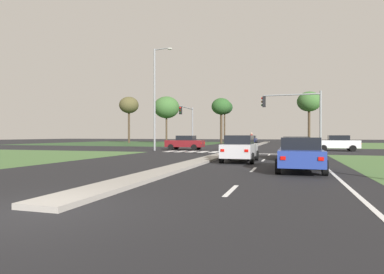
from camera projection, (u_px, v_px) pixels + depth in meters
name	position (u px, v px, depth m)	size (l,w,h in m)	color
ground_plane	(241.00, 150.00, 35.43)	(200.00, 200.00, 0.00)	black
grass_verge_far_left	(135.00, 143.00, 66.29)	(35.00, 35.00, 0.01)	#2D4C28
median_island_near	(190.00, 164.00, 17.25)	(1.20, 22.00, 0.14)	gray
median_island_far	(261.00, 144.00, 59.35)	(1.20, 36.00, 0.14)	gray
lane_dash_near	(231.00, 191.00, 9.30)	(0.14, 2.00, 0.01)	silver
lane_dash_second	(253.00, 170.00, 15.04)	(0.14, 2.00, 0.01)	silver
lane_dash_third	(263.00, 160.00, 20.78)	(0.14, 2.00, 0.01)	silver
lane_dash_fourth	(269.00, 155.00, 26.52)	(0.14, 2.00, 0.01)	silver
edge_line_right	(325.00, 167.00, 16.22)	(0.14, 24.00, 0.01)	silver
stop_bar_near	(274.00, 154.00, 27.63)	(6.40, 0.50, 0.01)	silver
crosswalk_bar_near	(170.00, 151.00, 32.32)	(0.70, 2.80, 0.01)	silver
crosswalk_bar_second	(181.00, 151.00, 31.98)	(0.70, 2.80, 0.01)	silver
crosswalk_bar_third	(192.00, 152.00, 31.65)	(0.70, 2.80, 0.01)	silver
crosswalk_bar_fourth	(203.00, 152.00, 31.32)	(0.70, 2.80, 0.01)	silver
crosswalk_bar_fifth	(215.00, 152.00, 30.98)	(0.70, 2.80, 0.01)	silver
crosswalk_bar_sixth	(226.00, 152.00, 30.65)	(0.70, 2.80, 0.01)	silver
crosswalk_bar_seventh	(238.00, 152.00, 30.31)	(0.70, 2.80, 0.01)	silver
crosswalk_bar_eighth	(251.00, 153.00, 29.98)	(0.70, 2.80, 0.01)	silver
car_teal_near	(296.00, 148.00, 21.51)	(2.06, 4.20, 1.52)	#19565B
car_silver_second	(240.00, 148.00, 19.48)	(1.95, 4.25, 1.61)	#B7B7BC
car_white_third	(337.00, 143.00, 33.10)	(4.26, 2.00, 1.62)	silver
car_red_fourth	(246.00, 140.00, 56.15)	(2.06, 4.32, 1.61)	#A31919
car_maroon_fifth	(185.00, 143.00, 35.99)	(4.23, 2.02, 1.59)	maroon
car_navy_sixth	(251.00, 139.00, 63.82)	(2.09, 4.63, 1.57)	#161E47
car_blue_seventh	(300.00, 154.00, 14.38)	(2.02, 4.58, 1.51)	navy
traffic_signal_near_right	(297.00, 111.00, 27.43)	(4.98, 0.32, 5.35)	gray
traffic_signal_far_left	(188.00, 119.00, 42.02)	(0.32, 5.39, 5.43)	gray
street_lamp_second	(156.00, 95.00, 33.96)	(2.21, 0.53, 10.76)	gray
pedestrian_at_median	(252.00, 138.00, 43.42)	(0.34, 0.34, 1.85)	#232833
treeline_near	(129.00, 105.00, 68.67)	(4.13, 4.13, 9.87)	#423323
treeline_second	(166.00, 108.00, 66.18)	(5.29, 5.29, 9.63)	#423323
treeline_third	(221.00, 107.00, 63.68)	(3.85, 3.85, 9.01)	#423323
treeline_fourth	(225.00, 108.00, 67.66)	(3.38, 3.38, 8.95)	#423323
treeline_fifth	(309.00, 102.00, 58.18)	(4.26, 4.26, 9.56)	#423323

